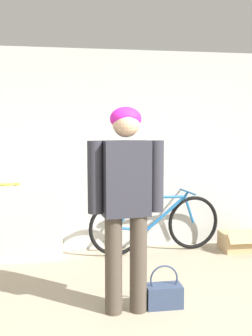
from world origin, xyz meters
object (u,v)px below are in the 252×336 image
Objects in this scene: bicycle at (156,224)px; cardboard_box at (240,241)px; handbag at (164,294)px; person at (126,193)px; banana at (7,184)px.

cardboard_box is at bearing -11.86° from bicycle.
cardboard_box is at bearing 45.79° from handbag.
handbag is at bearing -1.52° from person.
cardboard_box is at bearing 32.48° from person.
handbag is 0.79× the size of cardboard_box.
bicycle is (0.64, 1.57, -0.68)m from person.
cardboard_box is (1.40, 1.44, 0.01)m from handbag.
bicycle reaches higher than handbag.
person reaches higher than banana.
handbag is at bearing -45.96° from banana.
banana reaches higher than handbag.
person is 3.65× the size of cardboard_box.
bicycle reaches higher than cardboard_box.
banana is 0.86× the size of handbag.
banana is at bearing 176.71° from cardboard_box.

